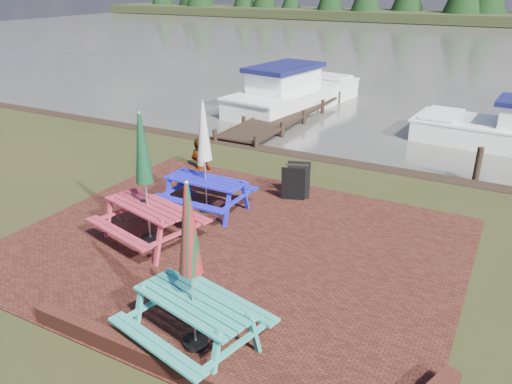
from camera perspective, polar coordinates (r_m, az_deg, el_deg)
The scene contains 11 objects.
ground at distance 9.75m, azimuth -5.58°, elevation -8.64°, with size 120.00×120.00×0.00m, color black.
paving at distance 10.47m, azimuth -2.55°, elevation -6.08°, with size 9.00×7.50×0.02m, color #361611.
brick_wall at distance 7.12m, azimuth -1.65°, elevation -21.09°, with size 6.21×1.79×0.30m.
water at distance 44.37m, azimuth 22.76°, elevation 14.82°, with size 120.00×60.00×0.02m, color #403D37.
picnic_table_teal at distance 7.40m, azimuth -7.24°, elevation -11.47°, with size 2.26×2.10×2.67m.
picnic_table_red at distance 10.44m, azimuth -12.36°, elevation -0.82°, with size 2.38×2.22×2.78m.
picnic_table_blue at distance 11.67m, azimuth -5.80°, elevation 2.01°, with size 1.93×1.72×2.66m.
chalkboard at distance 12.43m, azimuth 4.58°, elevation 1.19°, with size 0.62×0.73×0.94m.
jetty at distance 20.50m, azimuth 3.75°, elevation 8.98°, with size 1.76×9.08×1.00m.
boat_jetty at distance 22.47m, azimuth 4.24°, elevation 11.10°, with size 3.69×7.81×2.18m.
person at distance 14.41m, azimuth -6.43°, elevation 6.17°, with size 0.69×0.45×1.89m, color gray.
Camera 1 is at (4.73, -6.82, 5.12)m, focal length 35.00 mm.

